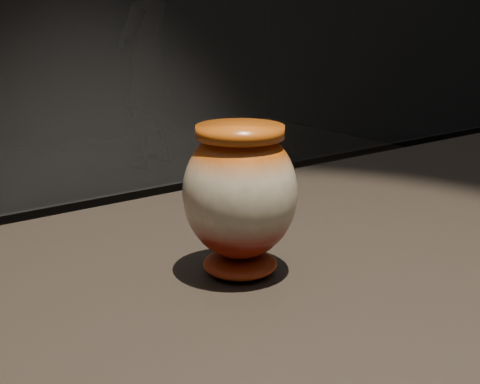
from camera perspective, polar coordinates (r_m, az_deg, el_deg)
The scene contains 2 objects.
main_vase at distance 0.81m, azimuth -0.00°, elevation -0.23°, with size 0.18×0.18×0.19m.
visitor at distance 5.15m, azimuth -7.99°, elevation 10.74°, with size 0.56×0.37×1.54m, color black.
Camera 1 is at (-0.59, -0.59, 1.23)m, focal length 50.00 mm.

